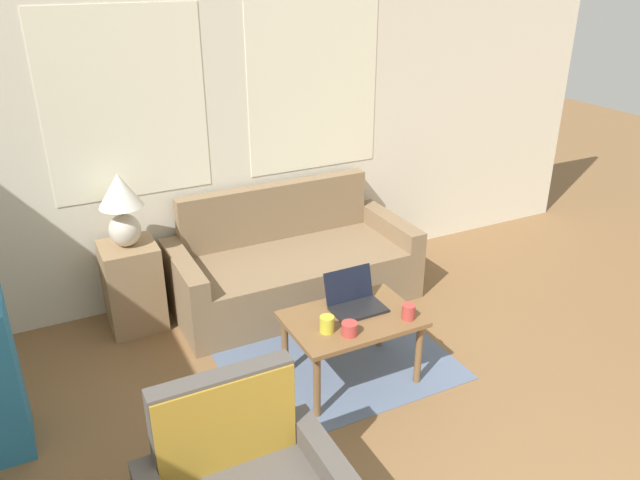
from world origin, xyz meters
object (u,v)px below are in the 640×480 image
table_lamp (121,204)px  laptop (355,300)px  cup_yellow (350,329)px  couch (291,267)px  cup_navy (327,324)px  coffee_table (352,325)px  cup_white (408,312)px

table_lamp → laptop: 1.70m
cup_yellow → table_lamp: bearing=124.6°
couch → cup_navy: couch is taller
couch → cup_yellow: (-0.20, -1.29, 0.24)m
cup_navy → cup_yellow: bearing=-39.8°
couch → laptop: size_ratio=5.61×
coffee_table → cup_white: 0.36m
table_lamp → laptop: bearing=-45.1°
table_lamp → cup_navy: size_ratio=5.18×
coffee_table → cup_white: cup_white is taller
table_lamp → cup_navy: bearing=-56.7°
couch → coffee_table: bearing=-94.7°
laptop → table_lamp: bearing=134.9°
coffee_table → cup_navy: (-0.21, -0.07, 0.11)m
cup_yellow → laptop: bearing=54.9°
couch → coffee_table: size_ratio=2.29×
table_lamp → couch: bearing=-6.4°
couch → cup_navy: (-0.30, -1.20, 0.25)m
laptop → cup_navy: (-0.28, -0.17, -0.00)m
laptop → cup_navy: laptop is taller
coffee_table → cup_yellow: 0.22m
laptop → cup_yellow: size_ratio=3.37×
laptop → cup_navy: bearing=-149.1°
table_lamp → cup_yellow: (0.98, -1.42, -0.46)m
coffee_table → cup_yellow: size_ratio=8.28×
couch → cup_yellow: bearing=-98.9°
cup_navy → couch: bearing=75.7°
table_lamp → cup_yellow: table_lamp is taller
table_lamp → laptop: size_ratio=1.59×
coffee_table → cup_navy: 0.25m
table_lamp → coffee_table: size_ratio=0.65×
coffee_table → cup_yellow: (-0.11, -0.16, 0.10)m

